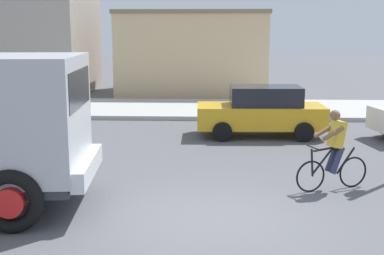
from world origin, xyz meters
name	(u,v)px	position (x,y,z in m)	size (l,w,h in m)	color
ground_plane	(218,219)	(0.00, 0.00, 0.00)	(120.00, 120.00, 0.00)	#56565B
sidewalk_far	(217,109)	(0.00, 12.69, 0.08)	(80.00, 5.00, 0.16)	#ADADA8
cyclist	(334,150)	(2.44, 1.85, 0.86)	(1.62, 0.75, 1.72)	black
car_white_mid	(262,111)	(1.42, 7.48, 0.82)	(4.05, 1.96, 1.60)	gold
pedestrian_near_kerb	(73,105)	(-4.86, 8.23, 0.85)	(0.34, 0.22, 1.62)	#2D334C
building_corner_left	(16,30)	(-10.79, 18.94, 3.35)	(7.98, 6.79, 6.69)	#9E9389
building_mid_block	(193,52)	(-1.26, 19.02, 2.15)	(7.63, 6.30, 4.30)	#D1B284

